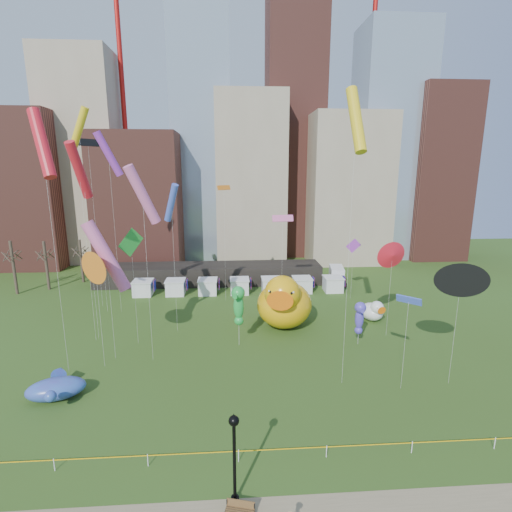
{
  "coord_description": "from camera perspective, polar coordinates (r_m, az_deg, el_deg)",
  "views": [
    {
      "loc": [
        -0.32,
        -22.22,
        19.25
      ],
      "look_at": [
        1.83,
        9.64,
        12.0
      ],
      "focal_mm": 27.0,
      "sensor_mm": 36.0,
      "label": 1
    }
  ],
  "objects": [
    {
      "name": "box_truck",
      "position": [
        68.2,
        11.89,
        -2.72
      ],
      "size": [
        3.2,
        6.37,
        2.59
      ],
      "rotation": [
        0.0,
        0.0,
        -0.16
      ],
      "color": "white",
      "rests_on": "ground"
    },
    {
      "name": "big_duck",
      "position": [
        47.65,
        4.16,
        -6.82
      ],
      "size": [
        8.52,
        10.05,
        7.16
      ],
      "rotation": [
        0.0,
        0.0,
        -0.25
      ],
      "color": "#EEAA0C",
      "rests_on": "ground"
    },
    {
      "name": "kite_7",
      "position": [
        58.47,
        14.23,
        1.38
      ],
      "size": [
        2.13,
        0.59,
        9.29
      ],
      "color": "silver",
      "rests_on": "ground"
    },
    {
      "name": "kite_14",
      "position": [
        54.74,
        -4.79,
        9.85
      ],
      "size": [
        1.89,
        1.59,
        17.01
      ],
      "color": "silver",
      "rests_on": "ground"
    },
    {
      "name": "vendor_tents",
      "position": [
        61.0,
        -2.44,
        -4.52
      ],
      "size": [
        33.24,
        2.8,
        2.4
      ],
      "color": "white",
      "rests_on": "ground"
    },
    {
      "name": "caution_tape",
      "position": [
        28.96,
        -2.61,
        -27.11
      ],
      "size": [
        50.0,
        0.06,
        0.9
      ],
      "color": "white",
      "rests_on": "ground"
    },
    {
      "name": "kite_15",
      "position": [
        53.55,
        -21.01,
        13.92
      ],
      "size": [
        3.43,
        2.31,
        23.92
      ],
      "color": "silver",
      "rests_on": "ground"
    },
    {
      "name": "skyline",
      "position": [
        83.35,
        -2.16,
        14.29
      ],
      "size": [
        101.0,
        23.0,
        68.0
      ],
      "color": "brown",
      "rests_on": "ground"
    },
    {
      "name": "kite_10",
      "position": [
        57.05,
        -23.66,
        14.98
      ],
      "size": [
        2.29,
        2.74,
        23.11
      ],
      "color": "silver",
      "rests_on": "ground"
    },
    {
      "name": "ground",
      "position": [
        29.4,
        -2.59,
        -28.12
      ],
      "size": [
        160.0,
        160.0,
        0.0
      ],
      "primitive_type": "plane",
      "color": "#324B17",
      "rests_on": "ground"
    },
    {
      "name": "crane_right",
      "position": [
        95.78,
        17.61,
        29.03
      ],
      "size": [
        23.0,
        1.0,
        76.0
      ],
      "color": "red",
      "rests_on": "ground"
    },
    {
      "name": "seahorse_green",
      "position": [
        42.16,
        -2.58,
        -6.89
      ],
      "size": [
        1.9,
        2.15,
        6.91
      ],
      "rotation": [
        0.0,
        0.0,
        -0.33
      ],
      "color": "silver",
      "rests_on": "ground"
    },
    {
      "name": "small_duck",
      "position": [
        52.45,
        16.92,
        -7.78
      ],
      "size": [
        3.52,
        4.07,
        2.88
      ],
      "rotation": [
        0.0,
        0.0,
        0.28
      ],
      "color": "white",
      "rests_on": "ground"
    },
    {
      "name": "kite_12",
      "position": [
        33.15,
        14.62,
        18.9
      ],
      "size": [
        1.34,
        3.27,
        25.72
      ],
      "color": "silver",
      "rests_on": "ground"
    },
    {
      "name": "kite_3",
      "position": [
        55.46,
        -21.78,
        0.13
      ],
      "size": [
        1.68,
        1.49,
        8.33
      ],
      "color": "silver",
      "rests_on": "ground"
    },
    {
      "name": "kite_1",
      "position": [
        50.78,
        3.98,
        5.51
      ],
      "size": [
        2.84,
        0.7,
        13.35
      ],
      "color": "silver",
      "rests_on": "ground"
    },
    {
      "name": "lamppost",
      "position": [
        24.63,
        -3.24,
        -26.67
      ],
      "size": [
        0.61,
        0.61,
        5.9
      ],
      "color": "black",
      "rests_on": "footpath"
    },
    {
      "name": "kite_16",
      "position": [
        45.09,
        -24.72,
        11.44
      ],
      "size": [
        1.63,
        3.67,
        22.11
      ],
      "color": "silver",
      "rests_on": "ground"
    },
    {
      "name": "kite_11",
      "position": [
        43.22,
        -18.02,
        1.79
      ],
      "size": [
        2.14,
        2.28,
        13.14
      ],
      "color": "silver",
      "rests_on": "ground"
    },
    {
      "name": "kite_6",
      "position": [
        39.24,
        -22.69,
        -1.58
      ],
      "size": [
        2.48,
        2.43,
        11.73
      ],
      "color": "silver",
      "rests_on": "ground"
    },
    {
      "name": "kite_4",
      "position": [
        45.67,
        -24.79,
        16.62
      ],
      "size": [
        2.85,
        1.46,
        25.54
      ],
      "color": "silver",
      "rests_on": "ground"
    },
    {
      "name": "kite_5",
      "position": [
        35.39,
        21.7,
        -6.15
      ],
      "size": [
        1.75,
        1.74,
        8.7
      ],
      "color": "silver",
      "rests_on": "ground"
    },
    {
      "name": "kite_9",
      "position": [
        37.99,
        -16.48,
        8.66
      ],
      "size": [
        3.28,
        2.79,
        19.72
      ],
      "color": "silver",
      "rests_on": "ground"
    },
    {
      "name": "seahorse_purple",
      "position": [
        44.43,
        15.13,
        -8.5
      ],
      "size": [
        1.35,
        1.65,
        5.02
      ],
      "rotation": [
        0.0,
        0.0,
        -0.07
      ],
      "color": "silver",
      "rests_on": "ground"
    },
    {
      "name": "pavilion",
      "position": [
        66.71,
        -6.89,
        -2.64
      ],
      "size": [
        38.0,
        6.0,
        3.2
      ],
      "primitive_type": "cube",
      "color": "black",
      "rests_on": "ground"
    },
    {
      "name": "kite_2",
      "position": [
        37.7,
        28.1,
        -3.13
      ],
      "size": [
        3.01,
        1.19,
        11.41
      ],
      "color": "silver",
      "rests_on": "ground"
    },
    {
      "name": "kite_13",
      "position": [
        44.81,
        -12.44,
        7.69
      ],
      "size": [
        2.28,
        2.45,
        17.71
      ],
      "color": "silver",
      "rests_on": "ground"
    },
    {
      "name": "park_bench",
      "position": [
        26.09,
        -2.36,
        -33.28
      ],
      "size": [
        1.73,
        0.92,
        0.84
      ],
      "rotation": [
        0.0,
        0.0,
        -0.25
      ],
      "color": "#50311B",
      "rests_on": "footpath"
    },
    {
      "name": "kite_0",
      "position": [
        36.94,
        -29.14,
        14.34
      ],
      "size": [
        2.96,
        3.24,
        24.17
      ],
      "color": "silver",
      "rests_on": "ground"
    },
    {
      "name": "whale_inflatable",
      "position": [
        38.82,
        -27.48,
        -16.87
      ],
      "size": [
        5.3,
        6.13,
        2.12
      ],
      "rotation": [
        0.0,
        0.0,
        0.27
      ],
      "color": "#413899",
      "rests_on": "ground"
    },
    {
      "name": "bare_trees",
      "position": [
        71.15,
        -28.56,
        -1.16
      ],
      "size": [
        8.44,
        6.44,
        8.5
      ],
      "color": "#382B21",
      "rests_on": "ground"
    },
    {
      "name": "crane_left",
      "position": [
        92.9,
        -19.16,
        29.47
      ],
      "size": [
        23.0,
        1.0,
        76.0
      ],
      "color": "red",
      "rests_on": "ground"
    },
    {
      "name": "kite_17",
      "position": [
        40.4,
        -21.25,
        -0.08
      ],
      "size": [
        4.34,
        1.42,
        14.52
      ],
      "color": "silver",
      "rests_on": "ground"
    },
    {
      "name": "kite_8",
      "position": [
        46.14,
        19.56,
        0.1
      ],
      "size": [
        2.83,
        1.62,
        11.19
      ],
      "color": "silver",
      "rests_on": "ground"
    }
  ]
}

